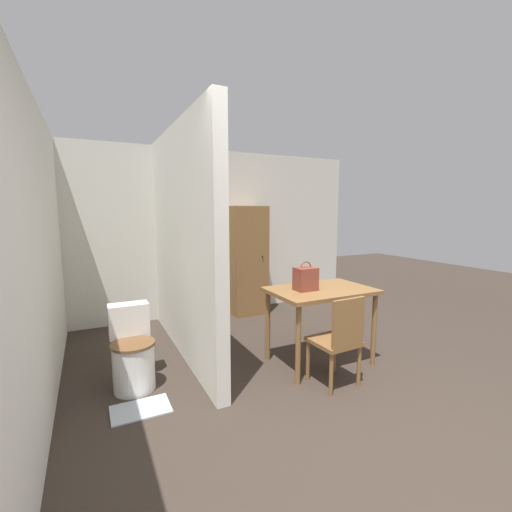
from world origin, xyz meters
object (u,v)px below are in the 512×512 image
wooden_chair (339,338)px  handbag (306,279)px  wooden_cabinet (247,260)px  dining_table (321,298)px  toilet (133,353)px

wooden_chair → handbag: handbag is taller
wooden_chair → handbag: 0.68m
wooden_chair → wooden_cabinet: size_ratio=0.51×
dining_table → wooden_chair: size_ratio=1.24×
toilet → handbag: (1.65, -0.33, 0.60)m
handbag → wooden_cabinet: bearing=82.9°
dining_table → handbag: size_ratio=3.55×
dining_table → toilet: bearing=169.3°
wooden_cabinet → toilet: bearing=-139.5°
toilet → handbag: size_ratio=2.46×
handbag → wooden_chair: bearing=-86.4°
toilet → handbag: 1.79m
dining_table → wooden_chair: 0.56m
dining_table → wooden_chair: bearing=-107.3°
wooden_chair → toilet: (-1.68, 0.83, -0.14)m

